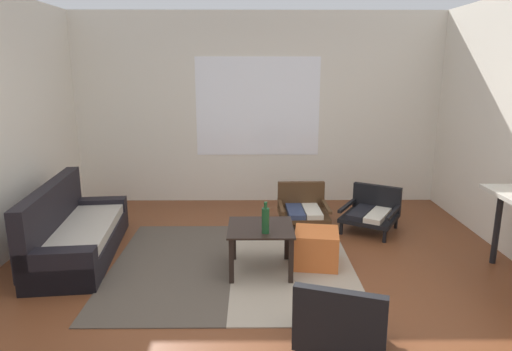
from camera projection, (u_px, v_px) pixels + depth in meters
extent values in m
plane|color=brown|center=(262.00, 303.00, 3.79)|extent=(7.80, 7.80, 0.00)
cube|color=silver|center=(258.00, 109.00, 6.45)|extent=(5.60, 0.12, 2.70)
cube|color=white|center=(258.00, 107.00, 6.38)|extent=(1.76, 0.01, 1.39)
cube|color=#4C4238|center=(173.00, 265.00, 4.50)|extent=(1.20, 2.24, 0.01)
cube|color=gray|center=(292.00, 265.00, 4.51)|extent=(1.20, 2.24, 0.01)
cube|color=black|center=(82.00, 245.00, 4.72)|extent=(0.85, 1.82, 0.24)
cube|color=#B2A899|center=(84.00, 229.00, 4.68)|extent=(0.73, 1.63, 0.10)
cube|color=black|center=(52.00, 216.00, 4.61)|extent=(0.32, 1.76, 0.65)
cube|color=black|center=(98.00, 214.00, 5.46)|extent=(0.68, 0.25, 0.39)
cube|color=black|center=(58.00, 271.00, 3.94)|extent=(0.68, 0.25, 0.39)
cube|color=black|center=(261.00, 228.00, 4.28)|extent=(0.62, 0.60, 0.02)
cube|color=black|center=(234.00, 240.00, 4.58)|extent=(0.04, 0.04, 0.44)
cube|color=black|center=(287.00, 240.00, 4.59)|extent=(0.04, 0.04, 0.44)
cube|color=black|center=(231.00, 261.00, 4.07)|extent=(0.04, 0.04, 0.44)
cube|color=black|center=(291.00, 261.00, 4.08)|extent=(0.04, 0.04, 0.44)
cylinder|color=#472D19|center=(327.00, 229.00, 5.28)|extent=(0.04, 0.04, 0.15)
cylinder|color=#472D19|center=(284.00, 230.00, 5.26)|extent=(0.04, 0.04, 0.15)
cylinder|color=#472D19|center=(320.00, 216.00, 5.75)|extent=(0.04, 0.04, 0.15)
cylinder|color=#472D19|center=(281.00, 217.00, 5.74)|extent=(0.04, 0.04, 0.15)
cube|color=#472D19|center=(303.00, 215.00, 5.48)|extent=(0.60, 0.58, 0.05)
cube|color=beige|center=(312.00, 211.00, 5.45)|extent=(0.21, 0.51, 0.06)
cube|color=#2D3856|center=(295.00, 211.00, 5.45)|extent=(0.21, 0.51, 0.06)
cube|color=#472D19|center=(301.00, 194.00, 5.69)|extent=(0.59, 0.08, 0.33)
cube|color=#472D19|center=(326.00, 206.00, 5.47)|extent=(0.06, 0.57, 0.04)
cube|color=#472D19|center=(281.00, 206.00, 5.45)|extent=(0.06, 0.57, 0.04)
cylinder|color=black|center=(313.00, 318.00, 3.45)|extent=(0.04, 0.04, 0.13)
cylinder|color=black|center=(381.00, 329.00, 3.29)|extent=(0.04, 0.04, 0.13)
cube|color=black|center=(342.00, 331.00, 3.12)|extent=(0.74, 0.73, 0.05)
cube|color=silver|center=(328.00, 320.00, 3.16)|extent=(0.35, 0.55, 0.06)
cube|color=brown|center=(358.00, 325.00, 3.09)|extent=(0.35, 0.55, 0.06)
cube|color=black|center=(339.00, 321.00, 2.83)|extent=(0.58, 0.25, 0.41)
cube|color=black|center=(304.00, 310.00, 3.18)|extent=(0.22, 0.56, 0.04)
cube|color=black|center=(384.00, 323.00, 3.01)|extent=(0.22, 0.56, 0.04)
cylinder|color=black|center=(384.00, 236.00, 5.08)|extent=(0.04, 0.04, 0.15)
cylinder|color=black|center=(341.00, 228.00, 5.33)|extent=(0.04, 0.04, 0.15)
cylinder|color=black|center=(396.00, 222.00, 5.53)|extent=(0.04, 0.04, 0.15)
cylinder|color=black|center=(355.00, 216.00, 5.78)|extent=(0.04, 0.04, 0.15)
cube|color=black|center=(369.00, 218.00, 5.40)|extent=(0.83, 0.83, 0.05)
cube|color=beige|center=(378.00, 215.00, 5.32)|extent=(0.45, 0.58, 0.06)
cube|color=black|center=(361.00, 212.00, 5.43)|extent=(0.45, 0.58, 0.06)
cube|color=black|center=(377.00, 197.00, 5.59)|extent=(0.55, 0.36, 0.32)
cube|color=black|center=(393.00, 212.00, 5.24)|extent=(0.35, 0.55, 0.04)
cube|color=black|center=(348.00, 205.00, 5.51)|extent=(0.35, 0.55, 0.04)
cube|color=#D1662D|center=(316.00, 248.00, 4.47)|extent=(0.48, 0.48, 0.36)
cylinder|color=black|center=(497.00, 227.00, 4.47)|extent=(0.06, 0.06, 0.78)
cylinder|color=#194723|center=(265.00, 221.00, 4.09)|extent=(0.07, 0.07, 0.24)
cylinder|color=#194723|center=(266.00, 205.00, 4.05)|extent=(0.03, 0.03, 0.06)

